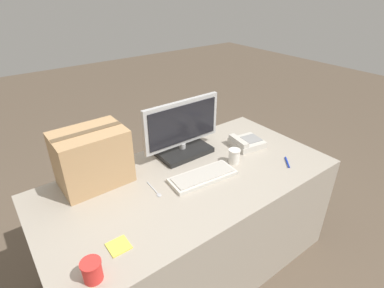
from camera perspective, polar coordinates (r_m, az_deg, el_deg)
name	(u,v)px	position (r m, az deg, el deg)	size (l,w,h in m)	color
ground_plane	(191,259)	(2.32, -0.26, -21.11)	(12.00, 12.00, 0.00)	brown
office_desk	(190,222)	(2.05, -0.29, -14.60)	(1.80, 0.90, 0.73)	#A89E8E
monitor	(182,133)	(2.00, -1.85, 2.08)	(0.57, 0.26, 0.38)	black
keyboard	(203,176)	(1.81, 2.09, -6.15)	(0.42, 0.20, 0.03)	beige
desk_phone	(246,143)	(2.17, 10.28, 0.27)	(0.23, 0.22, 0.07)	beige
paper_cup_left	(92,271)	(1.34, -18.50, -21.89)	(0.08, 0.08, 0.09)	red
paper_cup_right	(234,156)	(1.95, 8.03, -2.30)	(0.08, 0.08, 0.10)	white
spoon	(156,192)	(1.72, -6.90, -8.98)	(0.03, 0.16, 0.00)	#B2B2B7
cardboard_box	(92,158)	(1.79, -18.48, -2.48)	(0.39, 0.28, 0.33)	tan
pen_marker	(287,162)	(2.04, 17.68, -3.32)	(0.09, 0.10, 0.01)	#1933B2
sticky_note_pad	(119,246)	(1.45, -13.79, -18.34)	(0.09, 0.09, 0.01)	#E5DB4C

